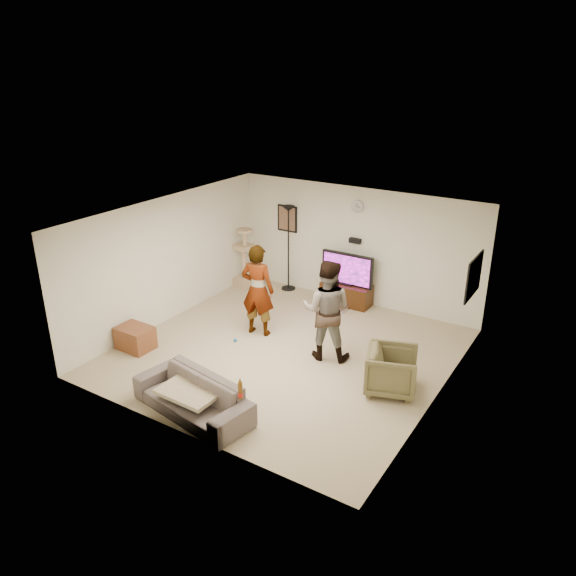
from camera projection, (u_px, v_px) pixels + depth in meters
The scene contains 24 objects.
floor at pixel (286, 352), 10.01m from camera, with size 5.50×5.50×0.02m, color tan.
ceiling at pixel (286, 217), 9.04m from camera, with size 5.50×5.50×0.02m, color white.
wall_back at pixel (356, 246), 11.68m from camera, with size 5.50×0.04×2.50m, color #EDEACD.
wall_front at pixel (176, 355), 7.37m from camera, with size 5.50×0.04×2.50m, color #EDEACD.
wall_left at pixel (168, 260), 10.88m from camera, with size 0.04×5.50×2.50m, color #EDEACD.
wall_right at pixel (444, 326), 8.17m from camera, with size 0.04×5.50×2.50m, color #EDEACD.
wall_clock at pixel (357, 207), 11.33m from camera, with size 0.26×0.26×0.04m, color white.
wall_speaker at pixel (355, 241), 11.58m from camera, with size 0.25×0.10×0.10m, color black.
picture_back at pixel (287, 219), 12.36m from camera, with size 0.42×0.03×0.52m, color brown.
picture_right at pixel (474, 277), 9.34m from camera, with size 0.03×0.78×0.62m, color #FFE668.
tv_stand at pixel (346, 294), 11.91m from camera, with size 1.08×0.45×0.45m, color black.
console_box at pixel (337, 308), 11.67m from camera, with size 0.40×0.30×0.07m, color silver.
tv at pixel (347, 269), 11.69m from camera, with size 1.16×0.08×0.69m, color black.
tv_screen at pixel (346, 270), 11.65m from camera, with size 1.07×0.01×0.60m, color #D717C7.
floor_lamp at pixel (288, 249), 12.39m from camera, with size 0.32×0.32×1.94m, color black.
cat_tree at pixel (244, 257), 12.69m from camera, with size 0.45×0.45×1.40m, color tan.
person_left at pixel (258, 290), 10.37m from camera, with size 0.65×0.43×1.78m, color #ABAFB9.
person_right at pixel (327, 310), 9.52m from camera, with size 0.88×0.68×1.80m, color #225877.
sofa at pixel (193, 396), 8.19m from camera, with size 1.95×0.76×0.57m, color #5B504C.
throw_blanket at pixel (192, 390), 8.15m from camera, with size 0.90×0.70×0.06m, color #C6B48C.
beer_bottle at pixel (240, 390), 7.59m from camera, with size 0.06×0.06×0.25m, color #5E360B.
armchair at pixel (392, 371), 8.71m from camera, with size 0.77×0.79×0.72m, color brown.
side_table at pixel (135, 338), 10.06m from camera, with size 0.63×0.47×0.42m, color brown.
toy_ball at pixel (235, 340), 10.36m from camera, with size 0.07×0.07×0.07m, color #1367AA.
Camera 1 is at (4.71, -7.44, 4.88)m, focal length 34.60 mm.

